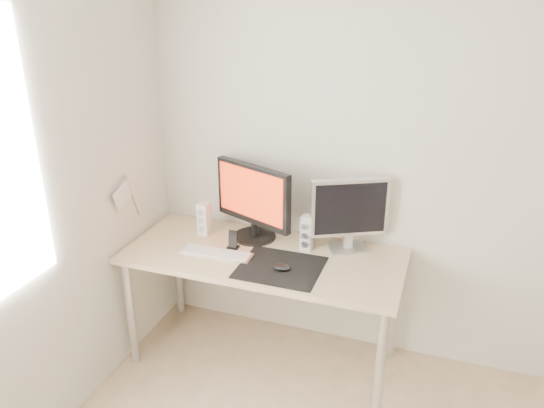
# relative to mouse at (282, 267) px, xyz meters

# --- Properties ---
(wall_back) EXTENTS (3.50, 0.00, 3.50)m
(wall_back) POSITION_rel_mouse_xyz_m (0.77, 0.52, 0.50)
(wall_back) COLOR silver
(wall_back) RESTS_ON ground
(mousepad) EXTENTS (0.45, 0.40, 0.00)m
(mousepad) POSITION_rel_mouse_xyz_m (-0.02, 0.03, -0.02)
(mousepad) COLOR black
(mousepad) RESTS_ON desk
(mouse) EXTENTS (0.10, 0.06, 0.04)m
(mouse) POSITION_rel_mouse_xyz_m (0.00, 0.00, 0.00)
(mouse) COLOR black
(mouse) RESTS_ON mousepad
(desk) EXTENTS (1.60, 0.70, 0.73)m
(desk) POSITION_rel_mouse_xyz_m (-0.16, 0.15, -0.10)
(desk) COLOR #D1B587
(desk) RESTS_ON ground
(main_monitor) EXTENTS (0.53, 0.34, 0.47)m
(main_monitor) POSITION_rel_mouse_xyz_m (-0.29, 0.33, 0.23)
(main_monitor) COLOR black
(main_monitor) RESTS_ON desk
(second_monitor) EXTENTS (0.42, 0.24, 0.43)m
(second_monitor) POSITION_rel_mouse_xyz_m (0.28, 0.37, 0.22)
(second_monitor) COLOR silver
(second_monitor) RESTS_ON desk
(speaker_left) EXTENTS (0.07, 0.08, 0.21)m
(speaker_left) POSITION_rel_mouse_xyz_m (-0.60, 0.28, 0.08)
(speaker_left) COLOR white
(speaker_left) RESTS_ON desk
(speaker_right) EXTENTS (0.07, 0.08, 0.21)m
(speaker_right) POSITION_rel_mouse_xyz_m (0.05, 0.30, 0.08)
(speaker_right) COLOR silver
(speaker_right) RESTS_ON desk
(keyboard) EXTENTS (0.42, 0.13, 0.02)m
(keyboard) POSITION_rel_mouse_xyz_m (-0.41, 0.06, -0.01)
(keyboard) COLOR #B1B1B3
(keyboard) RESTS_ON desk
(phone_dock) EXTENTS (0.06, 0.06, 0.12)m
(phone_dock) POSITION_rel_mouse_xyz_m (-0.35, 0.15, 0.01)
(phone_dock) COLOR black
(phone_dock) RESTS_ON desk
(pennant) EXTENTS (0.01, 0.23, 0.29)m
(pennant) POSITION_rel_mouse_xyz_m (-0.95, 0.01, 0.30)
(pennant) COLOR #A57F54
(pennant) RESTS_ON wall_left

